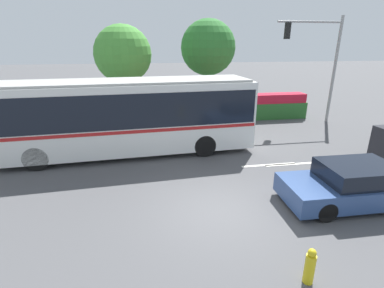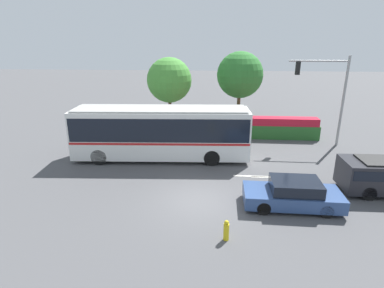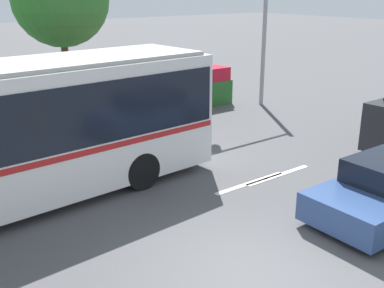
% 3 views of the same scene
% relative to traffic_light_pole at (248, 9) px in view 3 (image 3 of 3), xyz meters
% --- Properties ---
extents(ground_plane, '(140.00, 140.00, 0.00)m').
position_rel_traffic_light_pole_xyz_m(ground_plane, '(-8.73, -9.28, -4.17)').
color(ground_plane, '#4C4C4F').
extents(traffic_light_pole, '(4.16, 0.24, 6.46)m').
position_rel_traffic_light_pole_xyz_m(traffic_light_pole, '(0.00, 0.00, 0.00)').
color(traffic_light_pole, gray).
rests_on(traffic_light_pole, ground).
extents(flowering_hedge, '(10.61, 1.09, 1.67)m').
position_rel_traffic_light_pole_xyz_m(flowering_hedge, '(-5.26, 1.43, -3.35)').
color(flowering_hedge, '#286028').
rests_on(flowering_hedge, ground).
extents(lane_stripe_near, '(2.40, 0.16, 0.01)m').
position_rel_traffic_light_pole_xyz_m(lane_stripe_near, '(-4.74, -6.32, -4.17)').
color(lane_stripe_near, silver).
rests_on(lane_stripe_near, ground).
extents(lane_stripe_mid, '(2.40, 0.16, 0.01)m').
position_rel_traffic_light_pole_xyz_m(lane_stripe_mid, '(-5.77, -6.24, -4.17)').
color(lane_stripe_mid, silver).
rests_on(lane_stripe_mid, ground).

